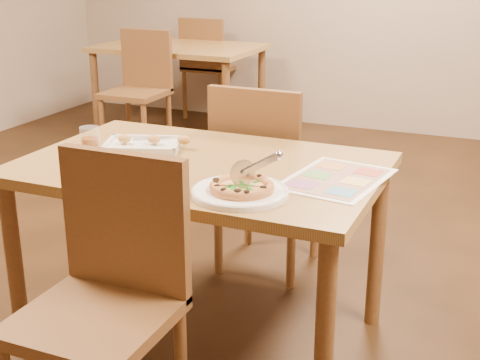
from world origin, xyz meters
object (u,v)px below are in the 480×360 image
at_px(pizza_cutter, 255,167).
at_px(glass_tumbler, 90,140).
at_px(chair_far, 261,159).
at_px(plate, 240,193).
at_px(bg_chair_far, 206,56).
at_px(pizza, 242,187).
at_px(dining_table, 201,185).
at_px(chair_near, 110,269).
at_px(bg_table, 179,56).
at_px(appetizer_tray, 145,145).
at_px(menu, 336,179).
at_px(bg_chair_near, 141,76).

height_order(pizza_cutter, glass_tumbler, pizza_cutter).
height_order(chair_far, plate, chair_far).
relative_size(chair_far, bg_chair_far, 1.00).
distance_m(bg_chair_far, pizza, 4.02).
height_order(chair_far, glass_tumbler, chair_far).
xyz_separation_m(plate, pizza, (0.01, -0.00, 0.02)).
bearing_deg(pizza_cutter, chair_far, 66.02).
xyz_separation_m(dining_table, chair_near, (0.00, -0.60, -0.07)).
height_order(dining_table, chair_near, chair_near).
xyz_separation_m(chair_far, bg_table, (-1.60, 2.20, 0.07)).
bearing_deg(appetizer_tray, menu, -4.91).
bearing_deg(plate, bg_chair_near, 127.24).
relative_size(pizza_cutter, glass_tumbler, 1.36).
xyz_separation_m(bg_table, pizza, (1.87, -3.06, 0.11)).
bearing_deg(glass_tumbler, bg_chair_near, 117.09).
height_order(dining_table, bg_table, same).
xyz_separation_m(chair_near, menu, (0.50, 0.62, 0.16)).
xyz_separation_m(bg_chair_far, menu, (2.10, -3.29, 0.16)).
distance_m(bg_chair_near, plate, 3.09).
xyz_separation_m(dining_table, pizza_cutter, (0.30, -0.23, 0.17)).
height_order(chair_near, glass_tumbler, chair_near).
bearing_deg(bg_chair_far, bg_chair_near, 90.00).
distance_m(bg_table, plate, 3.58).
xyz_separation_m(bg_chair_far, glass_tumbler, (1.14, -3.33, 0.19)).
relative_size(chair_far, menu, 1.14).
xyz_separation_m(bg_chair_near, pizza_cutter, (1.90, -2.42, 0.24)).
height_order(plate, glass_tumbler, glass_tumbler).
xyz_separation_m(pizza_cutter, appetizer_tray, (-0.59, 0.31, -0.07)).
bearing_deg(menu, appetizer_tray, 175.09).
bearing_deg(appetizer_tray, bg_table, 115.85).
xyz_separation_m(chair_near, bg_chair_far, (-1.60, 3.90, 0.00)).
bearing_deg(chair_near, pizza, 51.89).
bearing_deg(plate, pizza_cutter, 37.39).
bearing_deg(chair_near, appetizer_tray, 112.50).
relative_size(dining_table, plate, 4.23).
relative_size(bg_chair_far, plate, 1.53).
bearing_deg(menu, glass_tumbler, -177.43).
height_order(pizza, appetizer_tray, appetizer_tray).
relative_size(chair_far, appetizer_tray, 1.35).
height_order(dining_table, plate, plate).
bearing_deg(chair_far, pizza, 107.55).
xyz_separation_m(bg_table, pizza_cutter, (1.90, -3.03, 0.17)).
xyz_separation_m(pizza, glass_tumbler, (-0.73, 0.23, 0.01)).
xyz_separation_m(pizza_cutter, glass_tumbler, (-0.76, 0.20, -0.05)).
xyz_separation_m(chair_far, glass_tumbler, (-0.46, -0.63, 0.19)).
bearing_deg(bg_chair_far, chair_near, 112.29).
bearing_deg(pizza, glass_tumbler, 162.79).
height_order(chair_far, bg_chair_near, same).
xyz_separation_m(chair_far, bg_chair_far, (-1.60, 2.70, 0.00)).
relative_size(plate, pizza_cutter, 2.41).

